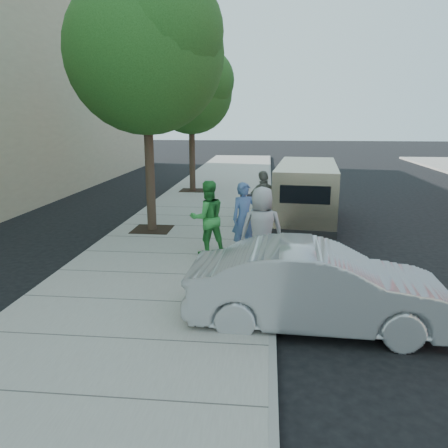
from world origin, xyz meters
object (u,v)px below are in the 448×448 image
Objects in this scene: sedan at (318,287)px; person_striped_polo at (264,203)px; person_officer at (244,218)px; van at (306,192)px; person_gray_shirt at (262,230)px; tree_far at (192,89)px; person_green_shirt at (208,218)px; parking_meter at (246,209)px; tree_near at (147,48)px.

person_striped_polo is at bearing 12.64° from sedan.
van is at bearing 41.65° from person_officer.
person_striped_polo is at bearing -99.13° from person_gray_shirt.
person_gray_shirt is at bearing -72.86° from tree_far.
tree_far is 10.79m from person_green_shirt.
person_green_shirt is at bearing -78.30° from tree_far.
person_officer is at bearing -100.07° from parking_meter.
tree_far is at bearing -92.73° from person_striped_polo.
sedan is 2.28× the size of person_gray_shirt.
person_striped_polo is (0.00, 3.26, -0.02)m from person_gray_shirt.
person_officer is at bearing 163.79° from person_green_shirt.
tree_far is 12.30m from person_gray_shirt.
sedan is 4.01m from person_officer.
person_green_shirt is (2.05, -2.30, -4.44)m from tree_near.
parking_meter is 2.03m from person_gray_shirt.
tree_far reaches higher than person_officer.
sedan is at bearing -80.07° from parking_meter.
person_green_shirt is (-0.93, -0.14, 0.03)m from person_officer.
tree_near is 7.63m from tree_far.
person_officer is (2.98, -9.76, -3.81)m from tree_far.
tree_far is at bearing 136.71° from van.
person_officer is (-1.48, 3.71, 0.33)m from sedan.
tree_near reaches higher than parking_meter.
tree_near is 3.87× the size of person_striped_polo.
person_gray_shirt is (-1.01, 2.27, 0.40)m from sedan.
van is (1.90, 3.57, -0.11)m from parking_meter.
person_striped_polo reaches higher than person_green_shirt.
tree_near is 5.79m from person_officer.
van is 2.97× the size of person_striped_polo.
van is 5.73m from person_gray_shirt.
person_striped_polo is at bearing 61.06° from parking_meter.
parking_meter is at bearing 44.00° from person_striped_polo.
tree_far is 10.37m from parking_meter.
van is (4.89, 1.95, -4.44)m from tree_near.
parking_meter is at bearing -112.19° from van.
sedan is 2.33× the size of person_striped_polo.
tree_far is at bearing -103.20° from person_green_shirt.
person_gray_shirt is at bearing 63.75° from person_striped_polo.
tree_near is at bearing -152.46° from van.
tree_near is 5.51m from parking_meter.
tree_far is 4.42× the size of parking_meter.
tree_near is 6.65m from person_gray_shirt.
person_green_shirt is (2.05, -9.90, -3.78)m from tree_far.
person_gray_shirt reaches higher than parking_meter.
parking_meter is 4.52m from sedan.
person_striped_polo reaches higher than parking_meter.
parking_meter is 0.74× the size of person_gray_shirt.
tree_near is 1.67× the size of sedan.
tree_far is at bearing 98.79° from parking_meter.
sedan is (1.47, -4.25, -0.47)m from parking_meter.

